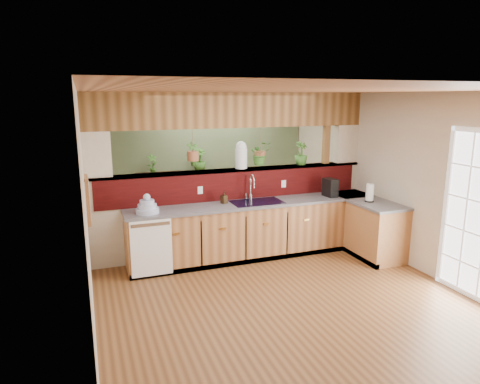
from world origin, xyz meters
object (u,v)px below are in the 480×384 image
object	(u,v)px
soap_dispenser	(224,197)
shelving_console	(178,199)
dish_stack	(147,207)
coffee_maker	(330,188)
faucet	(251,186)
glass_jar	(241,155)
paper_towel	(370,193)

from	to	relation	value
soap_dispenser	shelving_console	world-z (taller)	soap_dispenser
dish_stack	coffee_maker	size ratio (longest dim) A/B	1.10
faucet	coffee_maker	distance (m)	1.36
dish_stack	glass_jar	xyz separation A→B (m)	(1.60, 0.45, 0.62)
paper_towel	soap_dispenser	bearing A→B (deg)	162.49
faucet	paper_towel	size ratio (longest dim) A/B	1.38
paper_towel	dish_stack	bearing A→B (deg)	171.41
glass_jar	shelving_console	world-z (taller)	glass_jar
faucet	soap_dispenser	size ratio (longest dim) A/B	2.25
faucet	coffee_maker	bearing A→B (deg)	-9.35
faucet	shelving_console	size ratio (longest dim) A/B	0.26
paper_towel	glass_jar	bearing A→B (deg)	151.96
glass_jar	shelving_console	size ratio (longest dim) A/B	0.27
dish_stack	soap_dispenser	bearing A→B (deg)	8.41
soap_dispenser	coffee_maker	bearing A→B (deg)	-5.10
shelving_console	paper_towel	bearing A→B (deg)	-31.66
shelving_console	coffee_maker	bearing A→B (deg)	-30.61
glass_jar	shelving_console	xyz separation A→B (m)	(-0.66, 1.90, -1.11)
soap_dispenser	paper_towel	world-z (taller)	paper_towel
soap_dispenser	glass_jar	world-z (taller)	glass_jar
coffee_maker	glass_jar	xyz separation A→B (m)	(-1.43, 0.44, 0.57)
faucet	shelving_console	distance (m)	2.33
coffee_maker	shelving_console	world-z (taller)	coffee_maker
soap_dispenser	coffee_maker	world-z (taller)	coffee_maker
soap_dispenser	coffee_maker	distance (m)	1.83
shelving_console	dish_stack	bearing A→B (deg)	-94.23
faucet	dish_stack	bearing A→B (deg)	-172.02
dish_stack	soap_dispenser	distance (m)	1.23
paper_towel	shelving_console	distance (m)	3.83
paper_towel	glass_jar	world-z (taller)	glass_jar
dish_stack	coffee_maker	distance (m)	3.03
dish_stack	glass_jar	bearing A→B (deg)	15.81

